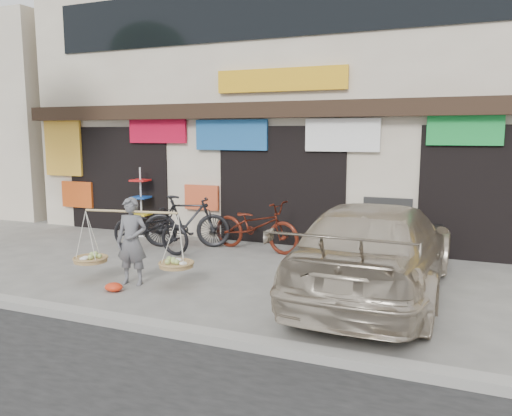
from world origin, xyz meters
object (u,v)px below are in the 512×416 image
at_px(street_vendor, 132,245).
at_px(bike_0, 150,228).
at_px(bike_1, 186,221).
at_px(bike_2, 256,226).
at_px(display_rack, 141,208).
at_px(bike_3, 187,221).
at_px(suv, 376,249).

relative_size(street_vendor, bike_0, 1.06).
distance_m(bike_1, bike_2, 1.59).
relative_size(street_vendor, display_rack, 1.24).
xyz_separation_m(street_vendor, bike_0, (-1.05, 2.09, -0.15)).
distance_m(bike_3, suv, 4.80).
height_order(bike_2, bike_3, bike_3).
xyz_separation_m(suv, display_rack, (-6.17, 2.56, -0.05)).
bearing_deg(suv, bike_2, -34.32).
xyz_separation_m(bike_0, suv, (4.94, -1.10, 0.21)).
bearing_deg(bike_2, street_vendor, 171.64).
distance_m(bike_2, display_rack, 3.33).
xyz_separation_m(bike_2, bike_3, (-1.56, -0.27, 0.03)).
bearing_deg(bike_3, suv, -132.54).
distance_m(bike_0, bike_3, 0.87).
bearing_deg(bike_0, bike_2, -60.39).
bearing_deg(bike_0, bike_1, -30.20).
height_order(bike_0, suv, suv).
distance_m(bike_1, bike_3, 0.01).
distance_m(bike_0, display_rack, 1.92).
distance_m(bike_2, suv, 3.56).
distance_m(street_vendor, bike_1, 2.85).
xyz_separation_m(street_vendor, bike_2, (1.00, 3.06, -0.12)).
bearing_deg(bike_2, display_rack, 91.44).
bearing_deg(suv, bike_0, -11.13).
bearing_deg(street_vendor, bike_1, 91.98).
bearing_deg(display_rack, street_vendor, -57.16).
bearing_deg(suv, bike_1, -20.68).
xyz_separation_m(street_vendor, display_rack, (-2.29, 3.54, 0.01)).
distance_m(street_vendor, bike_3, 2.85).
bearing_deg(bike_2, bike_3, 109.47).
bearing_deg(bike_2, bike_0, 125.13).
relative_size(bike_0, display_rack, 1.16).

